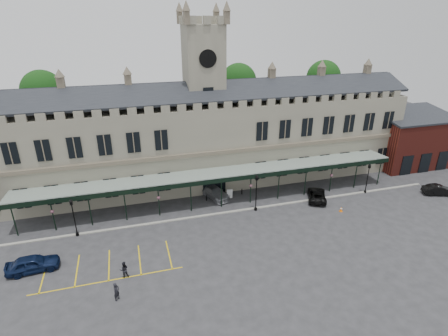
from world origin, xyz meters
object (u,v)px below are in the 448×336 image
object	(u,v)px
person_a	(116,292)
car_left_a	(33,264)
station_building	(205,139)
car_right_b	(439,190)
traffic_cone	(341,209)
sign_board	(230,194)
car_taxi	(214,192)
lamp_post_right	(368,176)
person_b	(124,269)
clock_tower	(204,94)
lamp_post_left	(73,214)
car_van	(317,195)
lamp_post_mid	(256,189)

from	to	relation	value
person_a	car_left_a	bearing A→B (deg)	87.76
station_building	car_right_b	bearing A→B (deg)	-24.68
traffic_cone	car_right_b	xyz separation A→B (m)	(15.73, 0.32, 0.39)
sign_board	car_taxi	size ratio (longest dim) A/B	0.25
lamp_post_right	sign_board	distance (m)	19.34
person_b	station_building	bearing A→B (deg)	-127.30
clock_tower	lamp_post_right	world-z (taller)	clock_tower
clock_tower	traffic_cone	distance (m)	23.90
station_building	traffic_cone	world-z (taller)	station_building
lamp_post_left	car_van	world-z (taller)	lamp_post_left
clock_tower	lamp_post_mid	distance (m)	15.39
traffic_cone	car_left_a	world-z (taller)	car_left_a
clock_tower	lamp_post_mid	bearing A→B (deg)	-70.05
lamp_post_mid	car_right_b	xyz separation A→B (m)	(26.09, -2.99, -2.29)
station_building	car_van	size ratio (longest dim) A/B	12.25
lamp_post_right	person_a	bearing A→B (deg)	-161.19
clock_tower	car_taxi	world-z (taller)	clock_tower
lamp_post_left	person_a	size ratio (longest dim) A/B	2.65
lamp_post_mid	car_taxi	bearing A→B (deg)	130.53
station_building	person_b	size ratio (longest dim) A/B	35.43
clock_tower	car_right_b	bearing A→B (deg)	-24.82
clock_tower	person_b	bearing A→B (deg)	-123.02
lamp_post_left	lamp_post_right	xyz separation A→B (m)	(38.09, 0.05, -0.14)
station_building	lamp_post_mid	size ratio (longest dim) A/B	11.87
sign_board	lamp_post_left	bearing A→B (deg)	-158.89
lamp_post_mid	car_left_a	distance (m)	25.54
station_building	car_van	xyz separation A→B (m)	(13.00, -10.33, -5.79)
lamp_post_right	person_b	world-z (taller)	lamp_post_right
car_taxi	car_van	distance (m)	13.96
station_building	car_van	distance (m)	17.59
traffic_cone	person_a	distance (m)	28.64
lamp_post_mid	lamp_post_right	bearing A→B (deg)	1.03
lamp_post_mid	traffic_cone	bearing A→B (deg)	-17.71
lamp_post_left	car_left_a	bearing A→B (deg)	-123.89
clock_tower	traffic_cone	world-z (taller)	clock_tower
person_a	person_b	bearing A→B (deg)	22.97
lamp_post_right	car_right_b	xyz separation A→B (m)	(9.47, -3.29, -1.95)
car_right_b	person_a	xyz separation A→B (m)	(-43.25, -8.22, 0.18)
station_building	person_b	bearing A→B (deg)	-123.14
car_taxi	person_b	size ratio (longest dim) A/B	3.08
clock_tower	car_van	xyz separation A→B (m)	(13.00, -10.42, -12.43)
lamp_post_mid	traffic_cone	world-z (taller)	lamp_post_mid
station_building	car_right_b	xyz separation A→B (m)	(30.05, -13.81, -5.76)
car_van	person_a	world-z (taller)	person_a
lamp_post_mid	car_van	bearing A→B (deg)	3.08
car_right_b	person_b	size ratio (longest dim) A/B	2.53
traffic_cone	person_b	xyz separation A→B (m)	(-26.83, -5.02, 0.54)
clock_tower	sign_board	distance (m)	14.32
person_a	station_building	bearing A→B (deg)	5.60
station_building	lamp_post_mid	bearing A→B (deg)	-69.90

